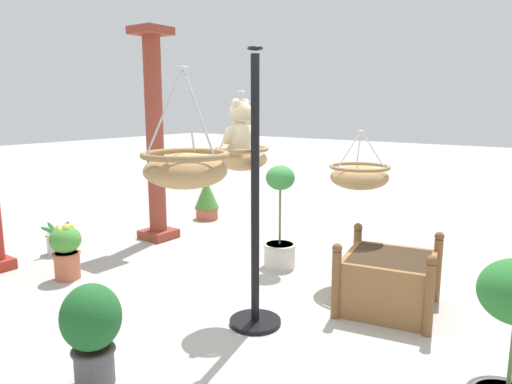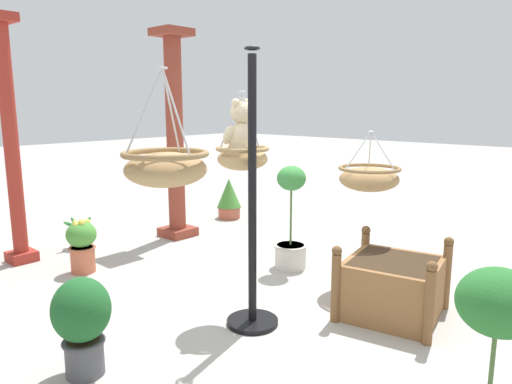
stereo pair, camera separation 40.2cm
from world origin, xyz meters
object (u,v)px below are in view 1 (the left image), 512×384
Objects in this scene: hanging_basket_left_high at (186,168)px; wooden_planter_box at (388,280)px; teddy_bear at (240,132)px; potted_plant_small_succulent at (207,199)px; potted_plant_tall_leafy at (66,250)px; potted_plant_broad_leaf at (58,241)px; display_pole_central at (255,246)px; hanging_basket_with_teddy at (242,157)px; potted_plant_trailing_ivy at (280,223)px; hanging_basket_right_low at (359,176)px; potted_plant_conical_shrub at (512,350)px; potted_plant_fern_front at (92,328)px; greenhouse_pillar_left at (155,140)px.

wooden_planter_box is at bearing -14.47° from hanging_basket_left_high.
potted_plant_small_succulent is (2.43, 2.59, -1.29)m from teddy_bear.
potted_plant_tall_leafy reaches higher than potted_plant_broad_leaf.
hanging_basket_with_teddy is (0.15, 0.25, 0.71)m from display_pole_central.
display_pole_central is 5.66× the size of potted_plant_broad_leaf.
potted_plant_trailing_ivy is (1.66, -1.64, 0.20)m from potted_plant_tall_leafy.
potted_plant_small_succulent is (3.65, 3.14, -1.15)m from hanging_basket_left_high.
hanging_basket_right_low is at bearing -83.07° from potted_plant_trailing_ivy.
hanging_basket_right_low is 3.20m from potted_plant_tall_leafy.
teddy_bear is at bearing 90.00° from hanging_basket_with_teddy.
potted_plant_conical_shrub is (-0.47, -2.23, -1.08)m from teddy_bear.
hanging_basket_with_teddy is at bearing 127.80° from wooden_planter_box.
hanging_basket_with_teddy is at bearing 59.04° from display_pole_central.
greenhouse_pillar_left is at bearing 40.76° from potted_plant_fern_front.
greenhouse_pillar_left reaches higher than potted_plant_small_succulent.
teddy_bear is 0.47× the size of potted_plant_conical_shrub.
hanging_basket_left_high is at bearing -165.49° from display_pole_central.
teddy_bear is at bearing 24.30° from hanging_basket_left_high.
display_pole_central is 3.20m from potted_plant_broad_leaf.
display_pole_central is at bearing -131.99° from potted_plant_small_succulent.
hanging_basket_left_high reaches higher than wooden_planter_box.
potted_plant_tall_leafy is 2.35m from potted_plant_trailing_ivy.
hanging_basket_with_teddy is 0.96× the size of potted_plant_fern_front.
potted_plant_conical_shrub is (0.75, -1.68, -0.94)m from hanging_basket_left_high.
potted_plant_fern_front is 0.67× the size of potted_plant_conical_shrub.
wooden_planter_box is (-0.36, -3.46, -1.10)m from greenhouse_pillar_left.
potted_plant_trailing_ivy is (-1.24, -2.24, 0.19)m from potted_plant_small_succulent.
potted_plant_fern_front is 0.59× the size of potted_plant_trailing_ivy.
hanging_basket_left_high reaches higher than potted_plant_tall_leafy.
hanging_basket_right_low reaches higher than potted_plant_broad_leaf.
potted_plant_tall_leafy is (0.74, 2.55, -1.16)m from hanging_basket_left_high.
teddy_bear is at bearing 127.19° from wooden_planter_box.
hanging_basket_with_teddy is 3.73m from potted_plant_small_succulent.
potted_plant_small_succulent is 5.63m from potted_plant_conical_shrub.
potted_plant_tall_leafy is 0.93× the size of potted_plant_small_succulent.
potted_plant_fern_front reaches higher than potted_plant_tall_leafy.
greenhouse_pillar_left is at bearing 92.28° from hanging_basket_right_low.
potted_plant_broad_leaf is (-1.22, 0.50, -1.21)m from greenhouse_pillar_left.
display_pole_central is 3.05m from greenhouse_pillar_left.
hanging_basket_with_teddy reaches higher than potted_plant_small_succulent.
hanging_basket_left_high is at bearing -156.63° from hanging_basket_with_teddy.
display_pole_central is at bearing -120.96° from hanging_basket_with_teddy.
teddy_bear is 1.93m from potted_plant_fern_front.
potted_plant_tall_leafy is 0.52× the size of potted_plant_trailing_ivy.
greenhouse_pillar_left is at bearing 63.40° from display_pole_central.
potted_plant_small_succulent is at bearing 11.59° from potted_plant_tall_leafy.
display_pole_central is 3.26× the size of potted_plant_fern_front.
potted_plant_broad_leaf is (-0.86, 3.96, -0.11)m from wooden_planter_box.
wooden_planter_box is (2.03, -0.52, -1.21)m from hanging_basket_left_high.
hanging_basket_right_low is 0.88× the size of potted_plant_fern_front.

